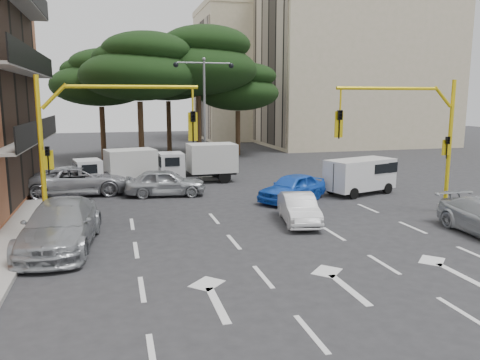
% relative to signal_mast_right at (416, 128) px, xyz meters
% --- Properties ---
extents(ground, '(120.00, 120.00, 0.00)m').
position_rel_signal_mast_right_xyz_m(ground, '(-6.80, -1.99, -3.88)').
color(ground, '#28282B').
rests_on(ground, ground).
extents(median_strip, '(1.40, 6.00, 0.15)m').
position_rel_signal_mast_right_xyz_m(median_strip, '(-6.80, 14.01, -3.81)').
color(median_strip, gray).
rests_on(median_strip, ground).
extents(apartment_beige_near, '(20.20, 12.15, 18.70)m').
position_rel_signal_mast_right_xyz_m(apartment_beige_near, '(13.15, 30.01, 5.47)').
color(apartment_beige_near, '#BFB68F').
rests_on(apartment_beige_near, ground).
extents(apartment_beige_far, '(16.20, 12.15, 16.70)m').
position_rel_signal_mast_right_xyz_m(apartment_beige_far, '(6.15, 42.01, 4.47)').
color(apartment_beige_far, '#BFB68F').
rests_on(apartment_beige_far, ground).
extents(pine_left_near, '(9.15, 9.15, 10.23)m').
position_rel_signal_mast_right_xyz_m(pine_left_near, '(-10.75, 19.96, 3.72)').
color(pine_left_near, '#382616').
rests_on(pine_left_near, ground).
extents(pine_center, '(9.98, 9.98, 11.16)m').
position_rel_signal_mast_right_xyz_m(pine_center, '(-5.75, 21.96, 4.41)').
color(pine_center, '#382616').
rests_on(pine_center, ground).
extents(pine_left_far, '(8.32, 8.32, 9.30)m').
position_rel_signal_mast_right_xyz_m(pine_left_far, '(-13.75, 23.96, 3.03)').
color(pine_left_far, '#382616').
rests_on(pine_left_far, ground).
extents(pine_right, '(7.49, 7.49, 8.37)m').
position_rel_signal_mast_right_xyz_m(pine_right, '(-1.75, 23.96, 2.33)').
color(pine_right, '#382616').
rests_on(pine_right, ground).
extents(pine_back, '(9.15, 9.15, 10.23)m').
position_rel_signal_mast_right_xyz_m(pine_back, '(-7.75, 26.96, 3.72)').
color(pine_back, '#382616').
rests_on(pine_back, ground).
extents(signal_mast_right, '(5.79, 0.37, 6.00)m').
position_rel_signal_mast_right_xyz_m(signal_mast_right, '(0.00, 0.00, 0.00)').
color(signal_mast_right, yellow).
rests_on(signal_mast_right, ground).
extents(signal_mast_left, '(5.79, 0.37, 6.00)m').
position_rel_signal_mast_right_xyz_m(signal_mast_left, '(-13.61, 0.00, 0.00)').
color(signal_mast_left, yellow).
rests_on(signal_mast_left, ground).
extents(street_lamp_center, '(4.16, 0.36, 7.77)m').
position_rel_signal_mast_right_xyz_m(street_lamp_center, '(-6.80, 14.01, 1.54)').
color(street_lamp_center, slate).
rests_on(street_lamp_center, median_strip).
extents(car_white_hatch, '(1.99, 3.90, 1.22)m').
position_rel_signal_mast_right_xyz_m(car_white_hatch, '(-5.49, -0.07, -3.27)').
color(car_white_hatch, silver).
rests_on(car_white_hatch, ground).
extents(car_blue_compact, '(4.39, 3.55, 1.41)m').
position_rel_signal_mast_right_xyz_m(car_blue_compact, '(-4.20, 3.97, -3.18)').
color(car_blue_compact, blue).
rests_on(car_blue_compact, ground).
extents(car_silver_wagon, '(2.82, 5.81, 1.63)m').
position_rel_signal_mast_right_xyz_m(car_silver_wagon, '(-14.80, -1.08, -3.07)').
color(car_silver_wagon, '#989BA0').
rests_on(car_silver_wagon, ground).
extents(car_silver_cross_a, '(5.60, 2.66, 1.54)m').
position_rel_signal_mast_right_xyz_m(car_silver_cross_a, '(-14.80, 8.57, -3.11)').
color(car_silver_cross_a, '#A9ABB1').
rests_on(car_silver_cross_a, ground).
extents(car_silver_cross_b, '(4.46, 2.24, 1.46)m').
position_rel_signal_mast_right_xyz_m(car_silver_cross_b, '(-10.32, 7.01, -3.15)').
color(car_silver_cross_b, '#A6AAAE').
rests_on(car_silver_cross_b, ground).
extents(van_white, '(4.27, 2.85, 1.96)m').
position_rel_signal_mast_right_xyz_m(van_white, '(0.05, 4.78, -2.91)').
color(van_white, silver).
rests_on(van_white, ground).
extents(box_truck_a, '(4.88, 2.84, 2.25)m').
position_rel_signal_mast_right_xyz_m(box_truck_a, '(-12.82, 9.76, -2.76)').
color(box_truck_a, silver).
rests_on(box_truck_a, ground).
extents(box_truck_b, '(4.93, 2.20, 2.39)m').
position_rel_signal_mast_right_xyz_m(box_truck_b, '(-7.88, 10.70, -2.69)').
color(box_truck_b, silver).
rests_on(box_truck_b, ground).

